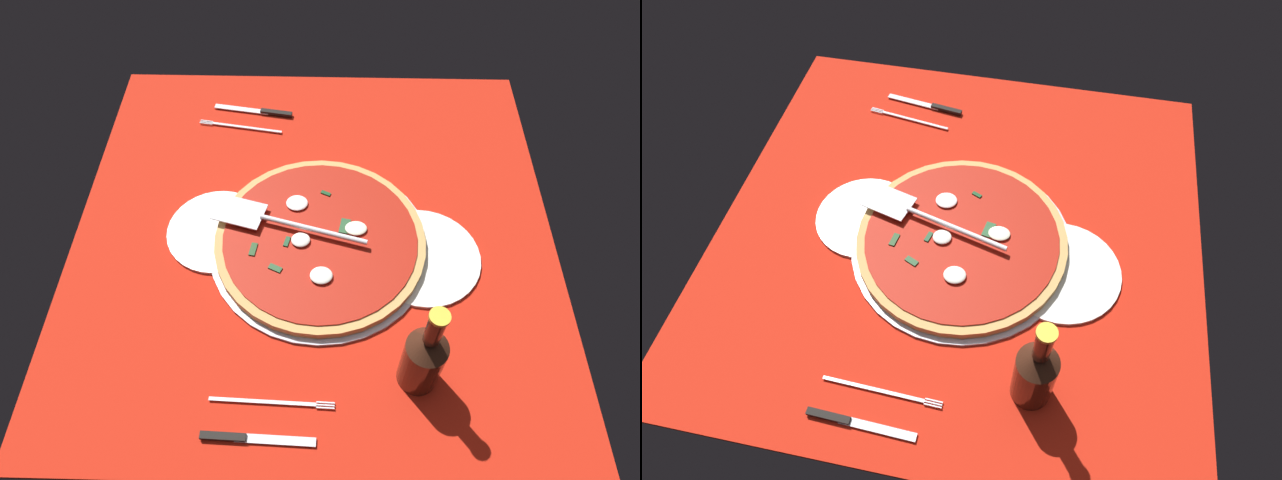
{
  "view_description": "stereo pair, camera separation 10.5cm",
  "coord_description": "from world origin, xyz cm",
  "views": [
    {
      "loc": [
        -2.7,
        63.93,
        87.67
      ],
      "look_at": [
        -1.33,
        3.74,
        2.02
      ],
      "focal_mm": 30.22,
      "sensor_mm": 36.0,
      "label": 1
    },
    {
      "loc": [
        -13.09,
        62.78,
        87.67
      ],
      "look_at": [
        -1.33,
        3.74,
        2.02
      ],
      "focal_mm": 30.22,
      "sensor_mm": 36.0,
      "label": 2
    }
  ],
  "objects": [
    {
      "name": "ground_plane",
      "position": [
        0.0,
        0.0,
        -0.4
      ],
      "size": [
        95.26,
        95.26,
        0.8
      ],
      "primitive_type": "cube",
      "color": "red"
    },
    {
      "name": "checker_pattern",
      "position": [
        0.0,
        0.0,
        0.05
      ],
      "size": [
        95.26,
        95.26,
        0.1
      ],
      "color": "white",
      "rests_on": "ground_plane"
    },
    {
      "name": "pizza_pan",
      "position": [
        -1.33,
        3.74,
        0.56
      ],
      "size": [
        43.18,
        43.18,
        0.92
      ],
      "primitive_type": "cylinder",
      "color": "#B0B3C2",
      "rests_on": "ground_plane"
    },
    {
      "name": "dinner_plate_left",
      "position": [
        -21.15,
        6.33,
        0.6
      ],
      "size": [
        22.42,
        22.42,
        1.0
      ],
      "primitive_type": "cylinder",
      "color": "white",
      "rests_on": "ground_plane"
    },
    {
      "name": "dinner_plate_right",
      "position": [
        19.14,
        1.04,
        0.6
      ],
      "size": [
        20.18,
        20.18,
        1.0
      ],
      "primitive_type": "cylinder",
      "color": "white",
      "rests_on": "ground_plane"
    },
    {
      "name": "pizza",
      "position": [
        -1.33,
        3.74,
        2.03
      ],
      "size": [
        40.95,
        40.95,
        3.06
      ],
      "color": "tan",
      "rests_on": "pizza_pan"
    },
    {
      "name": "pizza_server",
      "position": [
        6.81,
        1.05,
        4.41
      ],
      "size": [
        31.1,
        12.01,
        1.0
      ],
      "rotation": [
        0.0,
        0.0,
        6.01
      ],
      "color": "silver",
      "rests_on": "pizza"
    },
    {
      "name": "place_setting_near",
      "position": [
        15.71,
        -31.55,
        0.45
      ],
      "size": [
        23.01,
        16.11,
        1.4
      ],
      "rotation": [
        0.0,
        0.0,
        -0.16
      ],
      "color": "white",
      "rests_on": "ground_plane"
    },
    {
      "name": "place_setting_far",
      "position": [
        7.61,
        38.44,
        0.46
      ],
      "size": [
        21.18,
        13.72,
        1.4
      ],
      "rotation": [
        0.0,
        0.0,
        3.11
      ],
      "color": "white",
      "rests_on": "ground_plane"
    },
    {
      "name": "beer_bottle",
      "position": [
        -18.11,
        30.38,
        8.53
      ],
      "size": [
        6.7,
        6.7,
        22.63
      ],
      "color": "#381D12",
      "rests_on": "ground_plane"
    }
  ]
}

